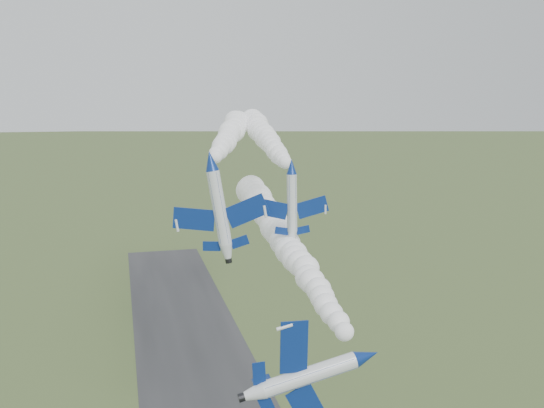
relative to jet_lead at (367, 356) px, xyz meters
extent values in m
cylinder|color=silver|center=(-0.04, 0.10, -0.01)|extent=(1.89, 8.10, 1.73)
cone|color=navy|center=(-0.14, -4.99, -0.01)|extent=(1.77, 2.15, 1.73)
cone|color=silver|center=(0.05, 5.00, -0.01)|extent=(1.76, 1.76, 1.73)
cylinder|color=black|center=(0.07, 5.96, -0.01)|extent=(0.89, 0.59, 0.88)
ellipsoid|color=black|center=(0.44, -1.98, 0.11)|extent=(1.21, 2.79, 1.15)
cube|color=navy|center=(-0.82, 0.89, 2.77)|extent=(1.17, 2.33, 4.34)
cube|color=navy|center=(0.48, 0.86, -2.85)|extent=(1.17, 2.33, 4.34)
cube|color=navy|center=(-0.31, 4.14, 1.49)|extent=(0.55, 1.07, 1.89)
cube|color=navy|center=(0.38, 4.13, -1.51)|extent=(0.55, 1.07, 1.89)
cube|color=navy|center=(1.25, 3.88, 0.27)|extent=(2.12, 1.58, 0.59)
cylinder|color=silver|center=(-8.61, 29.55, 13.79)|extent=(4.28, 9.61, 1.93)
cone|color=navy|center=(-10.13, 23.80, 13.79)|extent=(2.50, 2.88, 1.93)
cone|color=silver|center=(-7.14, 35.09, 13.79)|extent=(2.38, 2.45, 1.93)
cylinder|color=black|center=(-6.85, 36.17, 13.79)|extent=(1.12, 0.90, 0.98)
ellipsoid|color=black|center=(-9.33, 27.23, 14.41)|extent=(2.07, 3.46, 1.29)
cube|color=navy|center=(-11.57, 31.26, 13.08)|extent=(5.64, 3.92, 0.98)
cube|color=navy|center=(-5.14, 29.56, 14.16)|extent=(5.64, 3.92, 0.98)
cube|color=navy|center=(-9.11, 34.56, 13.50)|extent=(2.48, 1.77, 0.47)
cube|color=navy|center=(-5.69, 33.65, 14.07)|extent=(2.48, 1.77, 0.47)
cube|color=navy|center=(-7.69, 33.91, 15.23)|extent=(0.97, 1.87, 2.46)
cylinder|color=silver|center=(1.83, 29.75, 12.76)|extent=(2.12, 7.49, 1.34)
cone|color=navy|center=(1.33, 25.11, 12.76)|extent=(1.54, 2.07, 1.34)
cone|color=silver|center=(2.31, 34.21, 12.76)|extent=(1.50, 1.72, 1.34)
cylinder|color=black|center=(2.40, 35.09, 12.76)|extent=(0.73, 0.60, 0.68)
ellipsoid|color=black|center=(1.62, 27.86, 13.26)|extent=(1.16, 2.61, 0.89)
cube|color=navy|center=(-0.72, 30.73, 12.58)|extent=(4.25, 2.53, 0.19)
cube|color=navy|center=(4.53, 30.17, 12.68)|extent=(4.25, 2.53, 0.19)
cube|color=navy|center=(0.82, 33.57, 12.74)|extent=(1.85, 1.15, 0.12)
cube|color=navy|center=(3.62, 33.27, 12.79)|extent=(1.85, 1.15, 0.12)
cube|color=navy|center=(2.18, 33.22, 13.91)|extent=(0.29, 1.41, 1.94)
camera|label=1|loc=(-19.51, -44.48, 21.38)|focal=40.00mm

